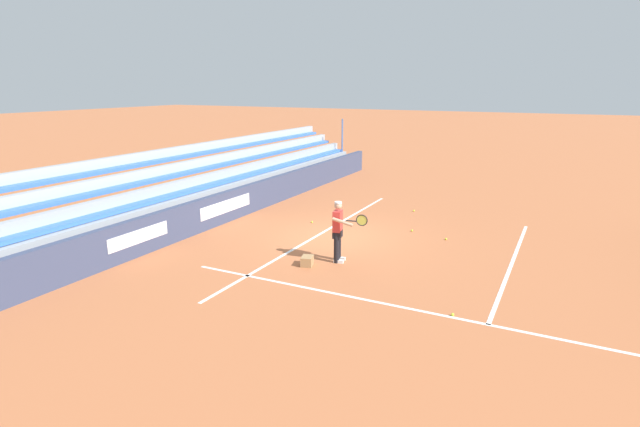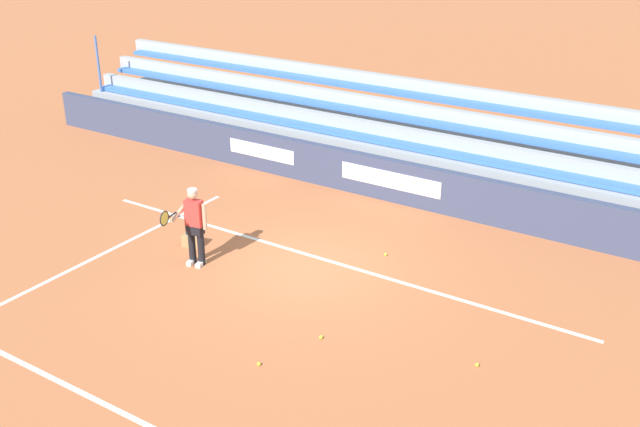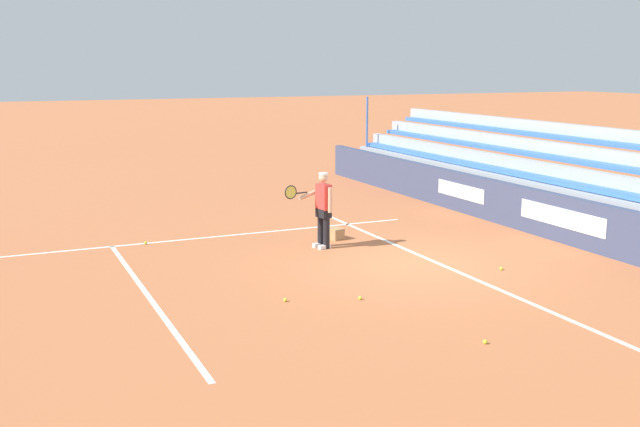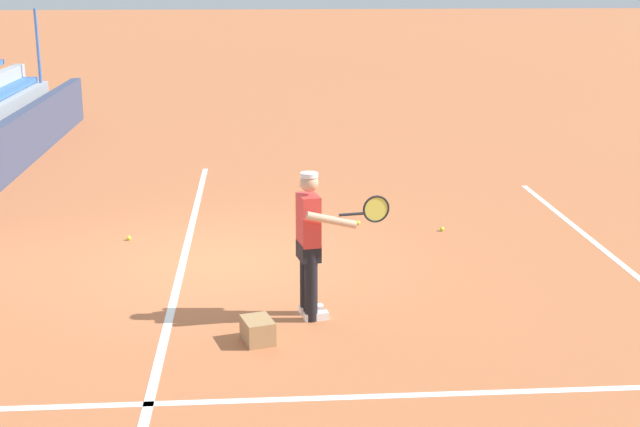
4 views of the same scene
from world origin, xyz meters
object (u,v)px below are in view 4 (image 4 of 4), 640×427
Objects in this scene: tennis_player at (311,243)px; tennis_ball_midcourt at (358,223)px; tennis_ball_near_player at (442,229)px; ball_box_cardboard at (258,330)px; tennis_ball_toward_net at (303,184)px; tennis_ball_by_box at (129,238)px.

tennis_ball_midcourt is (-3.79, 0.98, -0.86)m from tennis_player.
ball_box_cardboard is at bearing -35.30° from tennis_ball_near_player.
tennis_ball_midcourt and tennis_ball_toward_net have the same top height.
tennis_player is 1.19m from ball_box_cardboard.
ball_box_cardboard is 6.06× the size of tennis_ball_toward_net.
tennis_player is 25.98× the size of tennis_ball_midcourt.
tennis_player is at bearing -14.49° from tennis_ball_midcourt.
tennis_ball_by_box is (-3.89, -1.90, -0.10)m from ball_box_cardboard.
tennis_player is 4.18m from tennis_ball_by_box.
tennis_ball_by_box is at bearing -80.63° from tennis_ball_midcourt.
ball_box_cardboard is 6.06× the size of tennis_ball_near_player.
tennis_ball_midcourt is at bearing 99.37° from tennis_ball_by_box.
ball_box_cardboard is 4.94m from tennis_ball_near_player.
ball_box_cardboard is at bearing -19.72° from tennis_ball_midcourt.
tennis_ball_near_player and tennis_ball_toward_net have the same top height.
tennis_ball_toward_net is at bearing -147.49° from tennis_ball_near_player.
tennis_ball_midcourt and tennis_ball_by_box have the same top height.
tennis_ball_near_player is 1.00× the size of tennis_ball_by_box.
tennis_ball_near_player is at bearing 146.37° from tennis_player.
tennis_player reaches higher than tennis_ball_near_player.
tennis_ball_by_box is at bearing -153.96° from ball_box_cardboard.
tennis_ball_midcourt is 3.55m from tennis_ball_by_box.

